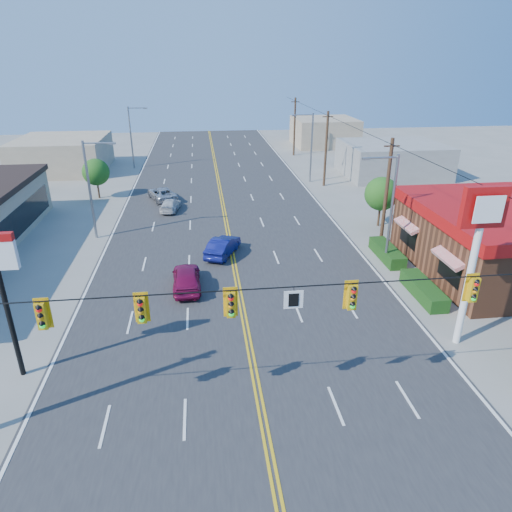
{
  "coord_description": "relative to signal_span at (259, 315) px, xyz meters",
  "views": [
    {
      "loc": [
        -2.08,
        -14.95,
        13.98
      ],
      "look_at": [
        1.18,
        11.61,
        2.2
      ],
      "focal_mm": 32.0,
      "sensor_mm": 36.0,
      "label": 1
    }
  ],
  "objects": [
    {
      "name": "ground",
      "position": [
        0.12,
        0.0,
        -4.89
      ],
      "size": [
        160.0,
        160.0,
        0.0
      ],
      "primitive_type": "plane",
      "color": "gray",
      "rests_on": "ground"
    },
    {
      "name": "bld_east_far",
      "position": [
        19.12,
        62.0,
        -2.69
      ],
      "size": [
        10.0,
        10.0,
        4.4
      ],
      "primitive_type": "cube",
      "color": "tan",
      "rests_on": "ground"
    },
    {
      "name": "utility_pole_near",
      "position": [
        12.32,
        18.0,
        -0.69
      ],
      "size": [
        0.28,
        0.28,
        8.4
      ],
      "primitive_type": "cylinder",
      "color": "#47301E",
      "rests_on": "ground"
    },
    {
      "name": "car_white",
      "position": [
        -5.06,
        28.52,
        -4.32
      ],
      "size": [
        2.17,
        4.07,
        1.12
      ],
      "primitive_type": "imported",
      "rotation": [
        0.0,
        0.0,
        2.98
      ],
      "color": "silver",
      "rests_on": "ground"
    },
    {
      "name": "car_blue",
      "position": [
        -0.58,
        16.99,
        -4.18
      ],
      "size": [
        3.06,
        4.49,
        1.4
      ],
      "primitive_type": "imported",
      "rotation": [
        0.0,
        0.0,
        2.73
      ],
      "color": "navy",
      "rests_on": "ground"
    },
    {
      "name": "utility_pole_far",
      "position": [
        12.32,
        54.0,
        -0.69
      ],
      "size": [
        0.28,
        0.28,
        8.4
      ],
      "primitive_type": "cylinder",
      "color": "#47301E",
      "rests_on": "ground"
    },
    {
      "name": "streetlight_sw",
      "position": [
        -10.67,
        22.0,
        -0.37
      ],
      "size": [
        2.55,
        0.25,
        8.0
      ],
      "color": "gray",
      "rests_on": "ground"
    },
    {
      "name": "car_silver",
      "position": [
        -6.09,
        32.28,
        -4.22
      ],
      "size": [
        3.69,
        5.24,
        1.33
      ],
      "primitive_type": "imported",
      "rotation": [
        0.0,
        0.0,
        3.49
      ],
      "color": "#ACACB2",
      "rests_on": "ground"
    },
    {
      "name": "road",
      "position": [
        0.12,
        20.0,
        -4.86
      ],
      "size": [
        20.0,
        120.0,
        0.06
      ],
      "primitive_type": "cube",
      "color": "#2D2D30",
      "rests_on": "ground"
    },
    {
      "name": "tree_kfc_rear",
      "position": [
        13.62,
        22.0,
        -1.95
      ],
      "size": [
        2.94,
        2.94,
        4.41
      ],
      "color": "#47301E",
      "rests_on": "ground"
    },
    {
      "name": "bld_west_far",
      "position": [
        -19.88,
        48.0,
        -2.79
      ],
      "size": [
        11.0,
        12.0,
        4.2
      ],
      "primitive_type": "cube",
      "color": "tan",
      "rests_on": "ground"
    },
    {
      "name": "utility_pole_mid",
      "position": [
        12.32,
        36.0,
        -0.69
      ],
      "size": [
        0.28,
        0.28,
        8.4
      ],
      "primitive_type": "cylinder",
      "color": "#47301E",
      "rests_on": "ground"
    },
    {
      "name": "bld_east_mid",
      "position": [
        22.12,
        40.0,
        -2.89
      ],
      "size": [
        12.0,
        10.0,
        4.0
      ],
      "primitive_type": "cube",
      "color": "gray",
      "rests_on": "ground"
    },
    {
      "name": "streetlight_se",
      "position": [
        10.91,
        14.0,
        -0.37
      ],
      "size": [
        2.55,
        0.25,
        8.0
      ],
      "color": "gray",
      "rests_on": "ground"
    },
    {
      "name": "streetlight_nw",
      "position": [
        -10.67,
        48.0,
        -0.37
      ],
      "size": [
        2.55,
        0.25,
        8.0
      ],
      "color": "gray",
      "rests_on": "ground"
    },
    {
      "name": "car_magenta",
      "position": [
        -3.21,
        11.83,
        -4.13
      ],
      "size": [
        1.92,
        4.48,
        1.51
      ],
      "primitive_type": "imported",
      "rotation": [
        0.0,
        0.0,
        3.17
      ],
      "color": "maroon",
      "rests_on": "ground"
    },
    {
      "name": "kfc_pylon",
      "position": [
        11.12,
        4.0,
        1.16
      ],
      "size": [
        2.2,
        0.36,
        8.5
      ],
      "color": "white",
      "rests_on": "ground"
    },
    {
      "name": "streetlight_ne",
      "position": [
        10.91,
        38.0,
        -0.37
      ],
      "size": [
        2.55,
        0.25,
        8.0
      ],
      "color": "gray",
      "rests_on": "ground"
    },
    {
      "name": "tree_west",
      "position": [
        -12.88,
        34.0,
        -2.09
      ],
      "size": [
        2.8,
        2.8,
        4.2
      ],
      "color": "#47301E",
      "rests_on": "ground"
    },
    {
      "name": "signal_span",
      "position": [
        0.0,
        0.0,
        0.0
      ],
      "size": [
        24.32,
        0.34,
        9.0
      ],
      "color": "#47301E",
      "rests_on": "ground"
    }
  ]
}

